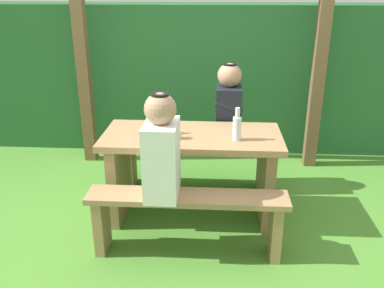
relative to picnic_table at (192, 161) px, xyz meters
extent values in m
plane|color=#4B8A2F|center=(0.00, 0.00, -0.50)|extent=(12.00, 12.00, 0.00)
cube|color=#245A2B|center=(0.00, 1.71, 0.31)|extent=(6.40, 0.63, 1.62)
cube|color=brown|center=(-1.19, 1.11, 0.47)|extent=(0.12, 0.12, 1.93)
cube|color=brown|center=(1.19, 1.11, 0.47)|extent=(0.12, 0.12, 1.93)
cube|color=#9E7A51|center=(0.00, 0.00, 0.21)|extent=(1.40, 0.64, 0.05)
cube|color=#9E7A51|center=(-0.60, 0.00, -0.16)|extent=(0.08, 0.54, 0.68)
cube|color=#9E7A51|center=(0.60, 0.00, -0.16)|extent=(0.08, 0.54, 0.68)
cube|color=#9E7A51|center=(0.00, -0.52, -0.05)|extent=(1.40, 0.24, 0.04)
cube|color=#9E7A51|center=(-0.62, -0.52, -0.28)|extent=(0.07, 0.22, 0.43)
cube|color=#9E7A51|center=(0.62, -0.52, -0.28)|extent=(0.07, 0.22, 0.43)
cube|color=#9E7A51|center=(0.00, 0.52, -0.05)|extent=(1.40, 0.24, 0.04)
cube|color=#9E7A51|center=(-0.62, 0.52, -0.28)|extent=(0.07, 0.22, 0.43)
cube|color=#9E7A51|center=(0.62, 0.52, -0.28)|extent=(0.07, 0.22, 0.43)
cube|color=white|center=(-0.17, -0.52, 0.23)|extent=(0.22, 0.34, 0.52)
sphere|color=tan|center=(-0.17, -0.52, 0.59)|extent=(0.21, 0.21, 0.21)
cylinder|color=black|center=(-0.17, -0.52, 0.68)|extent=(0.12, 0.12, 0.02)
cylinder|color=white|center=(-0.17, -0.38, 0.34)|extent=(0.25, 0.07, 0.15)
cube|color=black|center=(0.29, 0.52, 0.23)|extent=(0.22, 0.34, 0.52)
sphere|color=tan|center=(0.29, 0.52, 0.59)|extent=(0.21, 0.21, 0.21)
cylinder|color=black|center=(0.29, 0.52, 0.68)|extent=(0.12, 0.12, 0.02)
cylinder|color=black|center=(0.29, 0.38, 0.34)|extent=(0.25, 0.07, 0.15)
cylinder|color=silver|center=(-0.12, -0.11, 0.28)|extent=(0.07, 0.07, 0.09)
cylinder|color=silver|center=(-0.28, -0.01, 0.32)|extent=(0.06, 0.06, 0.18)
cylinder|color=silver|center=(-0.28, -0.01, 0.44)|extent=(0.03, 0.03, 0.05)
cylinder|color=silver|center=(0.34, -0.11, 0.32)|extent=(0.06, 0.06, 0.18)
cylinder|color=silver|center=(0.34, -0.11, 0.45)|extent=(0.03, 0.03, 0.07)
camera|label=1|loc=(0.19, -3.03, 1.35)|focal=38.63mm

